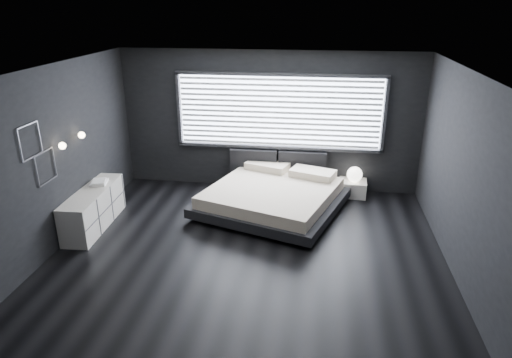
# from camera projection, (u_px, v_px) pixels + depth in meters

# --- Properties ---
(room) EXTENTS (6.04, 6.00, 2.80)m
(room) POSITION_uv_depth(u_px,v_px,m) (248.00, 168.00, 6.62)
(room) COLOR black
(room) RESTS_ON ground
(window) EXTENTS (4.14, 0.09, 1.52)m
(window) POSITION_uv_depth(u_px,v_px,m) (279.00, 112.00, 9.00)
(window) COLOR white
(window) RESTS_ON ground
(headboard) EXTENTS (1.96, 0.16, 0.52)m
(headboard) POSITION_uv_depth(u_px,v_px,m) (278.00, 163.00, 9.33)
(headboard) COLOR black
(headboard) RESTS_ON ground
(sconce_near) EXTENTS (0.18, 0.11, 0.11)m
(sconce_near) POSITION_uv_depth(u_px,v_px,m) (62.00, 146.00, 6.96)
(sconce_near) COLOR silver
(sconce_near) RESTS_ON ground
(sconce_far) EXTENTS (0.18, 0.11, 0.11)m
(sconce_far) POSITION_uv_depth(u_px,v_px,m) (81.00, 135.00, 7.52)
(sconce_far) COLOR silver
(sconce_far) RESTS_ON ground
(wall_art_upper) EXTENTS (0.01, 0.48, 0.48)m
(wall_art_upper) POSITION_uv_depth(u_px,v_px,m) (30.00, 141.00, 6.33)
(wall_art_upper) COLOR #47474C
(wall_art_upper) RESTS_ON ground
(wall_art_lower) EXTENTS (0.01, 0.48, 0.48)m
(wall_art_lower) POSITION_uv_depth(u_px,v_px,m) (46.00, 167.00, 6.73)
(wall_art_lower) COLOR #47474C
(wall_art_lower) RESTS_ON ground
(bed) EXTENTS (2.96, 2.89, 0.61)m
(bed) POSITION_uv_depth(u_px,v_px,m) (273.00, 196.00, 8.47)
(bed) COLOR black
(bed) RESTS_ON ground
(nightstand) EXTENTS (0.57, 0.49, 0.31)m
(nightstand) POSITION_uv_depth(u_px,v_px,m) (352.00, 188.00, 9.15)
(nightstand) COLOR silver
(nightstand) RESTS_ON ground
(orb_lamp) EXTENTS (0.30, 0.30, 0.30)m
(orb_lamp) POSITION_uv_depth(u_px,v_px,m) (355.00, 174.00, 9.00)
(orb_lamp) COLOR white
(orb_lamp) RESTS_ON nightstand
(dresser) EXTENTS (0.54, 1.68, 0.67)m
(dresser) POSITION_uv_depth(u_px,v_px,m) (94.00, 208.00, 7.85)
(dresser) COLOR silver
(dresser) RESTS_ON ground
(book_stack) EXTENTS (0.33, 0.39, 0.07)m
(book_stack) POSITION_uv_depth(u_px,v_px,m) (99.00, 182.00, 8.00)
(book_stack) COLOR white
(book_stack) RESTS_ON dresser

